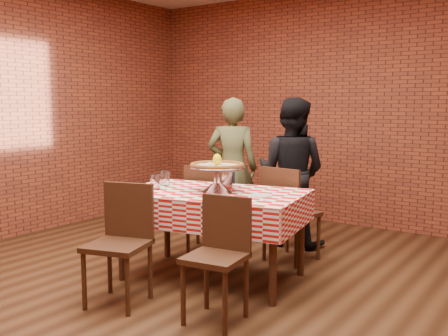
{
  "coord_description": "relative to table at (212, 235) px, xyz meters",
  "views": [
    {
      "loc": [
        2.44,
        -2.99,
        1.5
      ],
      "look_at": [
        -0.05,
        0.55,
        0.95
      ],
      "focal_mm": 40.93,
      "sensor_mm": 36.0,
      "label": 1
    }
  ],
  "objects": [
    {
      "name": "condiment_caddy",
      "position": [
        -0.02,
        0.26,
        0.45
      ],
      "size": [
        0.12,
        0.1,
        0.14
      ],
      "primitive_type": "cube",
      "rotation": [
        0.0,
        0.0,
        0.31
      ],
      "color": "silver",
      "rests_on": "tablecloth"
    },
    {
      "name": "water_glass_right",
      "position": [
        -0.55,
        0.02,
        0.45
      ],
      "size": [
        0.1,
        0.1,
        0.13
      ],
      "primitive_type": "cylinder",
      "rotation": [
        0.0,
        0.0,
        0.18
      ],
      "color": "white",
      "rests_on": "tablecloth"
    },
    {
      "name": "table",
      "position": [
        0.0,
        0.0,
        0.0
      ],
      "size": [
        1.65,
        1.17,
        0.75
      ],
      "primitive_type": "cube",
      "rotation": [
        0.0,
        0.0,
        0.18
      ],
      "color": "#412412",
      "rests_on": "ground"
    },
    {
      "name": "chair_near_right",
      "position": [
        0.55,
        -0.71,
        0.05
      ],
      "size": [
        0.43,
        0.43,
        0.86
      ],
      "primitive_type": null,
      "rotation": [
        0.0,
        0.0,
        0.13
      ],
      "color": "#412412",
      "rests_on": "ground"
    },
    {
      "name": "sweetener_packet_b",
      "position": [
        0.67,
        -0.02,
        0.39
      ],
      "size": [
        0.05,
        0.04,
        0.0
      ],
      "primitive_type": "cube",
      "rotation": [
        0.0,
        0.0,
        -0.06
      ],
      "color": "white",
      "rests_on": "tablecloth"
    },
    {
      "name": "chair_far_left",
      "position": [
        -0.54,
        0.68,
        0.07
      ],
      "size": [
        0.54,
        0.54,
        0.89
      ],
      "primitive_type": null,
      "rotation": [
        0.0,
        0.0,
        3.52
      ],
      "color": "#412412",
      "rests_on": "ground"
    },
    {
      "name": "sweetener_packet_a",
      "position": [
        0.59,
        -0.1,
        0.39
      ],
      "size": [
        0.06,
        0.05,
        0.0
      ],
      "primitive_type": "cube",
      "rotation": [
        0.0,
        0.0,
        0.45
      ],
      "color": "white",
      "rests_on": "tablecloth"
    },
    {
      "name": "pizza_stand",
      "position": [
        0.05,
        0.01,
        0.49
      ],
      "size": [
        0.65,
        0.65,
        0.21
      ],
      "primitive_type": null,
      "rotation": [
        0.0,
        0.0,
        0.54
      ],
      "color": "silver",
      "rests_on": "tablecloth"
    },
    {
      "name": "water_glass_left",
      "position": [
        -0.47,
        -0.2,
        0.45
      ],
      "size": [
        0.1,
        0.1,
        0.13
      ],
      "primitive_type": "cylinder",
      "rotation": [
        0.0,
        0.0,
        0.18
      ],
      "color": "white",
      "rests_on": "tablecloth"
    },
    {
      "name": "side_plate",
      "position": [
        0.46,
        0.03,
        0.39
      ],
      "size": [
        0.21,
        0.21,
        0.01
      ],
      "primitive_type": "cylinder",
      "rotation": [
        0.0,
        0.0,
        0.18
      ],
      "color": "white",
      "rests_on": "tablecloth"
    },
    {
      "name": "diner_olive",
      "position": [
        -0.66,
        1.27,
        0.41
      ],
      "size": [
        0.68,
        0.58,
        1.57
      ],
      "primitive_type": "imported",
      "rotation": [
        0.0,
        0.0,
        3.58
      ],
      "color": "brown",
      "rests_on": "ground"
    },
    {
      "name": "chair_far_right",
      "position": [
        0.32,
        0.84,
        0.08
      ],
      "size": [
        0.49,
        0.49,
        0.91
      ],
      "primitive_type": null,
      "rotation": [
        0.0,
        0.0,
        3.0
      ],
      "color": "#412412",
      "rests_on": "ground"
    },
    {
      "name": "tablecloth",
      "position": [
        0.0,
        0.0,
        0.25
      ],
      "size": [
        1.7,
        1.21,
        0.26
      ],
      "primitive_type": null,
      "rotation": [
        0.0,
        0.0,
        0.18
      ],
      "color": "red",
      "rests_on": "table"
    },
    {
      "name": "chair_near_left",
      "position": [
        -0.23,
        -0.88,
        0.07
      ],
      "size": [
        0.52,
        0.52,
        0.89
      ],
      "primitive_type": null,
      "rotation": [
        0.0,
        0.0,
        0.29
      ],
      "color": "#412412",
      "rests_on": "ground"
    },
    {
      "name": "pizza",
      "position": [
        0.05,
        0.01,
        0.6
      ],
      "size": [
        0.63,
        0.63,
        0.03
      ],
      "primitive_type": "cylinder",
      "rotation": [
        0.0,
        0.0,
        0.54
      ],
      "color": "beige",
      "rests_on": "pizza_stand"
    },
    {
      "name": "ground",
      "position": [
        0.1,
        -0.45,
        -0.38
      ],
      "size": [
        6.0,
        6.0,
        0.0
      ],
      "primitive_type": "plane",
      "color": "black",
      "rests_on": "ground"
    },
    {
      "name": "back_wall",
      "position": [
        0.1,
        2.55,
        1.08
      ],
      "size": [
        5.5,
        0.0,
        5.5
      ],
      "primitive_type": "plane",
      "rotation": [
        1.57,
        0.0,
        0.0
      ],
      "color": "maroon",
      "rests_on": "ground"
    },
    {
      "name": "diner_black",
      "position": [
        0.05,
        1.34,
        0.41
      ],
      "size": [
        0.82,
        0.67,
        1.56
      ],
      "primitive_type": "imported",
      "rotation": [
        0.0,
        0.0,
        3.25
      ],
      "color": "black",
      "rests_on": "ground"
    },
    {
      "name": "lemon",
      "position": [
        0.05,
        0.01,
        0.66
      ],
      "size": [
        0.1,
        0.1,
        0.1
      ],
      "primitive_type": "ellipsoid",
      "rotation": [
        0.0,
        0.0,
        0.54
      ],
      "color": "yellow",
      "rests_on": "pizza"
    }
  ]
}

